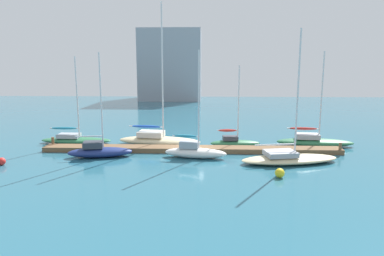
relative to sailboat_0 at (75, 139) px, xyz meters
name	(u,v)px	position (x,y,z in m)	size (l,w,h in m)	color
ground_plane	(191,151)	(12.83, -3.23, -0.48)	(120.00, 120.00, 0.00)	#286075
dock_pier	(191,149)	(12.83, -3.23, -0.24)	(29.18, 1.80, 0.48)	brown
dock_piling_near_end	(53,143)	(-1.36, -2.48, 0.11)	(0.28, 0.28, 1.18)	brown
dock_piling_far_end	(340,149)	(27.02, -3.98, 0.11)	(0.28, 0.28, 1.18)	brown
sailboat_0	(75,139)	(0.00, 0.00, 0.00)	(7.68, 2.20, 9.32)	#2D7047
sailboat_1	(99,151)	(4.40, -5.65, 0.13)	(6.12, 2.84, 9.56)	navy
sailboat_2	(158,139)	(9.19, -0.46, 0.17)	(9.13, 3.77, 14.64)	beige
sailboat_3	(195,151)	(13.23, -5.58, 0.19)	(5.89, 2.35, 9.75)	white
sailboat_4	(234,141)	(17.26, -0.85, 0.05)	(5.27, 1.87, 8.42)	#2D7047
sailboat_5	(289,158)	(21.49, -6.96, -0.01)	(9.04, 4.42, 11.44)	beige
sailboat_6	(314,141)	(25.63, -0.34, 0.08)	(8.05, 2.87, 9.79)	#2D7047
mooring_buoy_red	(2,161)	(-3.17, -8.62, -0.15)	(0.66, 0.66, 0.66)	red
mooring_buoy_yellow	(280,173)	(19.88, -11.09, -0.12)	(0.73, 0.73, 0.73)	yellow
harbor_building_distant	(171,65)	(5.73, 50.37, 7.82)	(14.49, 13.83, 16.60)	#9399A3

